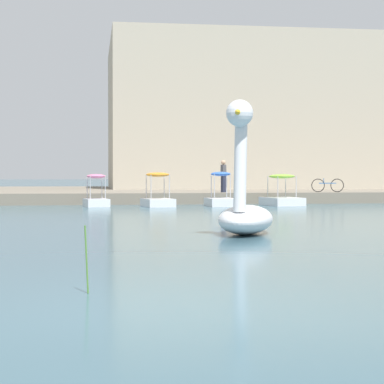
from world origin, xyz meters
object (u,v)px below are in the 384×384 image
Objects in this scene: pedal_boat_lime at (282,196)px; pedal_boat_blue at (221,198)px; swan_boat at (245,206)px; pedal_boat_pink at (96,196)px; person_on_path at (223,175)px; bicycle_parked at (328,185)px; tree_broadleaf_right at (372,134)px; pedal_boat_orange at (158,196)px.

pedal_boat_blue is at bearing -174.49° from pedal_boat_lime.
pedal_boat_pink is (-3.22, 16.33, -0.20)m from swan_boat.
swan_boat is at bearing -98.92° from pedal_boat_blue.
person_on_path reaches higher than pedal_boat_lime.
bicycle_parked is at bearing 41.01° from pedal_boat_lime.
tree_broadleaf_right reaches higher than swan_boat.
pedal_boat_lime is 4.35m from bicycle_parked.
bicycle_parked is (6.28, 3.13, 0.52)m from pedal_boat_blue.
tree_broadleaf_right reaches higher than pedal_boat_orange.
pedal_boat_orange is 5.97m from pedal_boat_lime.
person_on_path is at bearing 76.71° from pedal_boat_blue.
pedal_boat_lime is at bearing -0.56° from pedal_boat_pink.
tree_broadleaf_right is (19.98, 15.94, 3.93)m from pedal_boat_pink.
swan_boat is 1.26× the size of pedal_boat_lime.
swan_boat is 1.50× the size of pedal_boat_orange.
pedal_boat_lime is at bearing -125.06° from tree_broadleaf_right.
swan_boat is at bearing -99.69° from person_on_path.
pedal_boat_orange is (2.78, -0.47, 0.00)m from pedal_boat_pink.
bicycle_parked is (12.00, 2.76, 0.45)m from pedal_boat_pink.
pedal_boat_orange is 5.17m from person_on_path.
pedal_boat_lime is (5.51, 16.25, -0.22)m from swan_boat.
bicycle_parked is at bearing 12.93° from pedal_boat_pink.
pedal_boat_pink is at bearing 176.25° from pedal_boat_blue.
pedal_boat_blue reaches higher than pedal_boat_orange.
pedal_boat_pink is 0.89× the size of pedal_boat_blue.
pedal_boat_orange is 1.23× the size of bicycle_parked.
tree_broadleaf_right is at bearing 54.94° from pedal_boat_lime.
pedal_boat_blue is 1.24× the size of person_on_path.
tree_broadleaf_right reaches higher than pedal_boat_pink.
tree_broadleaf_right is 18.92m from person_on_path.
pedal_boat_lime is at bearing -138.99° from bicycle_parked.
pedal_boat_blue is at bearing -131.14° from tree_broadleaf_right.
pedal_boat_orange is 24.09m from tree_broadleaf_right.
pedal_boat_orange is 0.84× the size of pedal_boat_lime.
bicycle_parked is (-7.98, -13.18, -3.49)m from tree_broadleaf_right.
person_on_path is 0.98× the size of bicycle_parked.
pedal_boat_pink is at bearing -167.07° from bicycle_parked.
pedal_boat_lime is 1.47× the size of bicycle_parked.
pedal_boat_pink is at bearing 101.16° from swan_boat.
swan_boat reaches higher than pedal_boat_lime.
tree_broadleaf_right reaches higher than bicycle_parked.
swan_boat is 15.87m from pedal_boat_orange.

